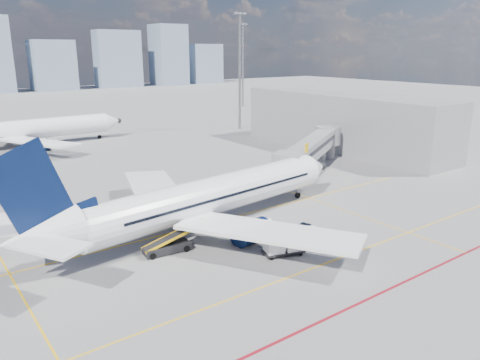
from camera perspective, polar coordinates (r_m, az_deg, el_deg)
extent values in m
plane|color=gray|center=(43.83, 2.65, -8.13)|extent=(420.00, 420.00, 0.00)
cube|color=#ECAF0C|center=(49.82, -3.17, -5.13)|extent=(60.00, 0.18, 0.01)
cube|color=#ECAF0C|center=(39.80, 8.19, -10.85)|extent=(80.00, 0.15, 0.01)
cube|color=#ECAF0C|center=(54.37, 12.87, -3.71)|extent=(0.15, 28.00, 0.01)
cube|color=#ECAF0C|center=(43.19, -26.31, -10.21)|extent=(0.15, 30.00, 0.01)
cube|color=maroon|center=(36.32, 15.01, -14.00)|extent=(90.00, 0.25, 0.01)
cube|color=gray|center=(68.47, 8.69, 3.86)|extent=(20.84, 13.93, 2.60)
cube|color=black|center=(68.43, 8.69, 4.02)|extent=(20.52, 13.82, 0.55)
cube|color=gray|center=(58.03, 5.93, 1.84)|extent=(4.49, 4.56, 3.00)
cube|color=black|center=(63.41, 7.32, -0.34)|extent=(2.20, 1.00, 0.70)
cylinder|color=slate|center=(63.05, 7.37, 0.84)|extent=(0.56, 0.56, 2.70)
cylinder|color=slate|center=(76.24, 10.19, 3.49)|extent=(0.60, 0.60, 3.90)
cylinder|color=gray|center=(79.37, 10.71, 5.37)|extent=(4.00, 4.00, 3.00)
cylinder|color=gray|center=(79.73, 10.64, 4.00)|extent=(2.40, 2.40, 3.90)
cube|color=#ECAF0C|center=(59.38, 8.11, 3.86)|extent=(1.26, 0.82, 1.20)
cube|color=gray|center=(87.71, 12.44, 6.97)|extent=(10.00, 42.00, 10.00)
cube|color=black|center=(84.19, 10.26, 6.73)|extent=(0.25, 40.00, 4.50)
cylinder|color=slate|center=(107.02, -0.04, 12.86)|extent=(0.56, 0.56, 25.00)
cube|color=slate|center=(107.16, -0.04, 19.66)|extent=(3.20, 0.40, 0.50)
cube|color=silver|center=(106.26, -0.51, 19.69)|extent=(0.60, 0.15, 0.35)
cube|color=silver|center=(106.96, 0.04, 19.66)|extent=(0.60, 0.15, 0.35)
cube|color=silver|center=(107.68, 0.59, 19.64)|extent=(0.60, 0.15, 0.35)
cylinder|color=slate|center=(151.18, 0.34, 13.66)|extent=(0.56, 0.56, 25.00)
cube|color=slate|center=(151.28, 0.35, 18.47)|extent=(3.20, 0.40, 0.50)
cube|color=silver|center=(150.37, 0.02, 18.49)|extent=(0.60, 0.15, 0.35)
cube|color=silver|center=(151.08, 0.41, 18.48)|extent=(0.60, 0.15, 0.35)
cube|color=silver|center=(151.80, 0.79, 18.46)|extent=(0.60, 0.15, 0.35)
cube|color=#758AA2|center=(229.08, -21.88, 12.84)|extent=(17.79, 13.67, 21.81)
cube|color=#758AA2|center=(238.81, -14.66, 14.08)|extent=(21.34, 8.89, 26.60)
cube|color=#758AA2|center=(250.42, -8.70, 14.83)|extent=(15.68, 14.66, 29.95)
cube|color=#758AA2|center=(261.62, -4.25, 13.96)|extent=(17.54, 9.07, 20.57)
cylinder|color=white|center=(47.91, -3.01, -1.82)|extent=(29.76, 7.48, 3.84)
cone|color=white|center=(59.57, 9.14, 1.49)|extent=(3.99, 4.25, 3.84)
sphere|color=black|center=(60.64, 9.94, 1.70)|extent=(1.21, 1.21, 1.08)
cone|color=white|center=(39.23, -23.40, -6.32)|extent=(6.72, 4.59, 3.84)
cube|color=black|center=(58.45, 8.40, 1.79)|extent=(1.65, 1.65, 0.44)
cube|color=white|center=(54.19, -10.30, -1.14)|extent=(9.61, 17.02, 0.57)
cube|color=white|center=(41.27, 3.52, -6.31)|extent=(12.78, 16.54, 0.57)
cylinder|color=#071336|center=(52.60, -7.44, -2.94)|extent=(3.80, 2.69, 2.26)
cylinder|color=#071336|center=(44.41, 1.38, -6.36)|extent=(3.80, 2.69, 2.26)
cylinder|color=silver|center=(53.66, -5.83, -2.51)|extent=(0.63, 2.35, 2.32)
cylinder|color=silver|center=(45.66, 3.05, -5.75)|extent=(0.63, 2.35, 2.32)
cube|color=#071336|center=(38.17, -23.94, -1.57)|extent=(6.73, 1.15, 8.39)
cube|color=#071336|center=(39.66, -20.38, -4.17)|extent=(5.54, 0.98, 2.12)
cube|color=white|center=(41.83, -25.49, -4.72)|extent=(4.26, 6.08, 0.22)
cube|color=white|center=(36.22, -22.26, -7.41)|extent=(5.26, 6.25, 0.22)
cylinder|color=slate|center=(57.74, 7.07, -1.36)|extent=(0.31, 0.31, 1.80)
cylinder|color=black|center=(57.89, 7.06, -1.85)|extent=(0.79, 0.37, 0.76)
cylinder|color=slate|center=(50.00, -5.74, -4.14)|extent=(0.36, 0.36, 1.60)
cylinder|color=black|center=(50.11, -5.73, -4.46)|extent=(1.07, 0.77, 1.00)
cylinder|color=slate|center=(46.31, -1.82, -5.71)|extent=(0.36, 0.36, 1.60)
cylinder|color=black|center=(46.42, -1.82, -6.05)|extent=(1.07, 0.77, 1.00)
cube|color=black|center=(49.52, -4.01, -0.89)|extent=(24.02, 3.11, 0.26)
cube|color=black|center=(46.77, -1.04, -1.85)|extent=(24.02, 3.11, 0.26)
cylinder|color=white|center=(96.29, -23.99, 5.71)|extent=(28.52, 4.43, 3.70)
cone|color=white|center=(101.22, -15.22, 6.93)|extent=(3.51, 3.78, 3.70)
sphere|color=black|center=(101.74, -14.53, 7.01)|extent=(1.07, 1.07, 1.04)
cube|color=black|center=(100.69, -15.89, 7.13)|extent=(1.46, 1.46, 0.43)
cube|color=white|center=(104.35, -25.87, 5.59)|extent=(10.55, 16.34, 0.55)
cube|color=white|center=(87.95, -23.40, 4.27)|extent=(11.19, 16.24, 0.55)
cylinder|color=#071336|center=(101.81, -24.89, 4.81)|extent=(3.47, 2.27, 2.18)
cylinder|color=#071336|center=(91.28, -23.25, 3.90)|extent=(3.47, 2.27, 2.18)
cylinder|color=silver|center=(102.22, -23.91, 4.96)|extent=(0.39, 2.24, 2.24)
cylinder|color=silver|center=(91.73, -22.17, 4.07)|extent=(0.39, 2.24, 2.24)
cylinder|color=black|center=(98.89, -24.70, 4.20)|extent=(1.02, 0.68, 1.00)
cylinder|color=black|center=(94.17, -23.98, 3.77)|extent=(1.02, 0.68, 1.00)
cylinder|color=black|center=(100.53, -16.75, 5.07)|extent=(0.77, 0.30, 0.76)
cube|color=white|center=(46.31, 8.11, -6.26)|extent=(2.24, 1.65, 0.73)
cube|color=white|center=(45.81, 7.92, -5.77)|extent=(1.19, 1.27, 0.55)
cube|color=black|center=(45.75, 7.93, -5.55)|extent=(1.09, 1.20, 0.32)
cylinder|color=black|center=(45.59, 8.22, -6.96)|extent=(0.55, 0.35, 0.51)
cylinder|color=black|center=(46.02, 7.11, -6.70)|extent=(0.55, 0.35, 0.51)
cylinder|color=black|center=(46.80, 9.07, -6.39)|extent=(0.55, 0.35, 0.51)
cylinder|color=black|center=(47.22, 7.98, -6.14)|extent=(0.55, 0.35, 0.51)
cube|color=black|center=(42.26, 5.29, -8.64)|extent=(3.93, 2.61, 0.18)
cube|color=white|center=(41.57, 4.17, -7.71)|extent=(1.93, 1.90, 1.56)
cube|color=white|center=(42.26, 6.44, -7.36)|extent=(1.93, 1.90, 1.56)
cylinder|color=black|center=(41.22, 3.88, -9.50)|extent=(0.35, 0.23, 0.32)
cylinder|color=black|center=(42.40, 3.14, -8.74)|extent=(0.35, 0.23, 0.32)
cylinder|color=black|center=(42.31, 7.43, -8.91)|extent=(0.35, 0.23, 0.32)
cylinder|color=black|center=(43.46, 6.61, -8.20)|extent=(0.35, 0.23, 0.32)
cube|color=black|center=(42.92, -8.90, -8.19)|extent=(4.33, 1.94, 0.70)
cube|color=black|center=(42.78, -7.96, -6.70)|extent=(6.06, 1.64, 1.84)
cube|color=#ECAF0C|center=(43.25, -8.24, -6.46)|extent=(5.98, 0.73, 1.92)
cube|color=#ECAF0C|center=(42.30, -7.68, -6.95)|extent=(5.98, 0.73, 1.92)
cylinder|color=black|center=(41.89, -10.59, -9.11)|extent=(0.62, 0.30, 0.60)
cylinder|color=black|center=(43.10, -11.23, -8.42)|extent=(0.62, 0.30, 0.60)
cylinder|color=black|center=(42.93, -6.55, -8.31)|extent=(0.62, 0.30, 0.60)
cylinder|color=black|center=(44.11, -7.29, -7.66)|extent=(0.62, 0.30, 0.60)
imported|color=yellow|center=(44.30, 6.62, -6.88)|extent=(0.65, 0.65, 1.53)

